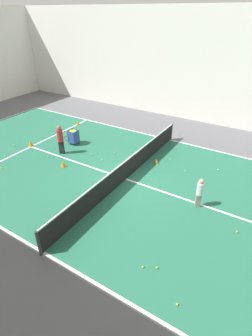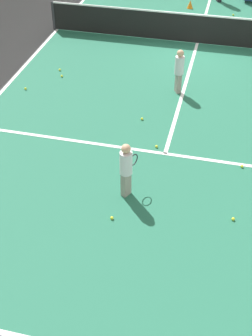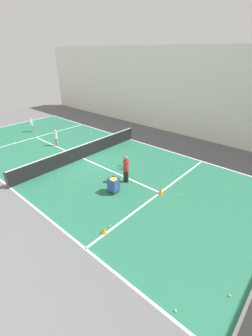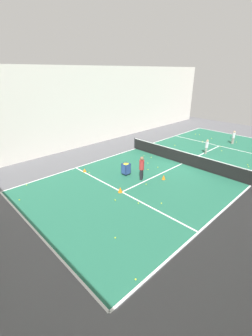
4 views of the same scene
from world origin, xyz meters
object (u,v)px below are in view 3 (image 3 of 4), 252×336
object	(u,v)px
ball_cart	(113,183)
training_cone_1	(124,167)
tennis_net	(82,152)
coach_at_net	(126,167)
player_near_baseline	(31,124)
training_cone_0	(104,230)
child_midcourt	(56,137)

from	to	relation	value
ball_cart	training_cone_1	world-z (taller)	ball_cart
tennis_net	coach_at_net	xyz separation A→B (m)	(0.36, 4.42, 0.41)
player_near_baseline	training_cone_1	bearing A→B (deg)	26.52
coach_at_net	player_near_baseline	bearing A→B (deg)	-28.44
player_near_baseline	coach_at_net	distance (m)	12.67
tennis_net	ball_cart	world-z (taller)	tennis_net
tennis_net	training_cone_0	distance (m)	7.70
tennis_net	training_cone_0	size ratio (longest dim) A/B	39.20
ball_cart	training_cone_0	bearing A→B (deg)	36.65
tennis_net	coach_at_net	size ratio (longest dim) A/B	6.44
tennis_net	ball_cart	bearing A→B (deg)	70.71
tennis_net	training_cone_1	world-z (taller)	tennis_net
ball_cart	training_cone_0	world-z (taller)	ball_cart
tennis_net	child_midcourt	xyz separation A→B (m)	(-0.16, -3.53, 0.22)
ball_cart	training_cone_1	distance (m)	2.72
child_midcourt	training_cone_0	size ratio (longest dim) A/B	4.83
player_near_baseline	tennis_net	bearing A→B (deg)	21.88
training_cone_1	child_midcourt	bearing A→B (deg)	-85.53
child_midcourt	training_cone_1	distance (m)	6.90
coach_at_net	training_cone_1	bearing A→B (deg)	-68.55
child_midcourt	ball_cart	bearing A→B (deg)	-42.17
coach_at_net	child_midcourt	distance (m)	7.97
tennis_net	player_near_baseline	world-z (taller)	player_near_baseline
tennis_net	training_cone_1	distance (m)	3.43
child_midcourt	training_cone_1	world-z (taller)	child_midcourt
child_midcourt	training_cone_0	distance (m)	10.91
training_cone_0	training_cone_1	distance (m)	5.75
child_midcourt	ball_cart	distance (m)	8.38
training_cone_1	ball_cart	bearing A→B (deg)	29.60
training_cone_0	coach_at_net	bearing A→B (deg)	-150.96
coach_at_net	training_cone_0	xyz separation A→B (m)	(3.74, 2.08, -0.81)
player_near_baseline	training_cone_1	distance (m)	11.56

